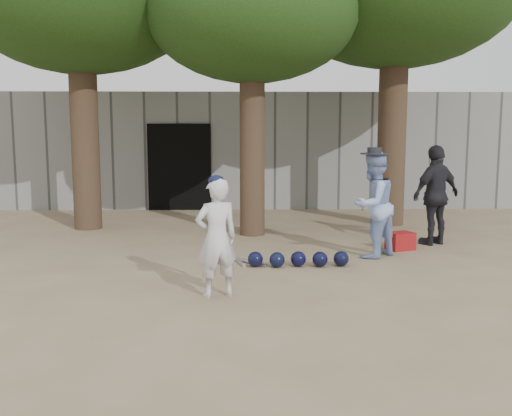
{
  "coord_description": "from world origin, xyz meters",
  "views": [
    {
      "loc": [
        0.42,
        -6.78,
        1.99
      ],
      "look_at": [
        0.6,
        1.0,
        0.95
      ],
      "focal_mm": 40.0,
      "sensor_mm": 36.0,
      "label": 1
    }
  ],
  "objects_px": {
    "spectator_dark": "(436,195)",
    "red_bag": "(400,241)",
    "spectator_blue": "(373,205)",
    "boy_player": "(217,238)"
  },
  "relations": [
    {
      "from": "boy_player",
      "to": "spectator_dark",
      "type": "xyz_separation_m",
      "value": [
        3.73,
        3.16,
        0.16
      ]
    },
    {
      "from": "spectator_blue",
      "to": "red_bag",
      "type": "distance_m",
      "value": 1.07
    },
    {
      "from": "spectator_dark",
      "to": "red_bag",
      "type": "distance_m",
      "value": 1.13
    },
    {
      "from": "spectator_blue",
      "to": "red_bag",
      "type": "height_order",
      "value": "spectator_blue"
    },
    {
      "from": "spectator_blue",
      "to": "red_bag",
      "type": "xyz_separation_m",
      "value": [
        0.61,
        0.55,
        -0.69
      ]
    },
    {
      "from": "boy_player",
      "to": "spectator_dark",
      "type": "relative_size",
      "value": 0.82
    },
    {
      "from": "spectator_blue",
      "to": "red_bag",
      "type": "relative_size",
      "value": 4.01
    },
    {
      "from": "spectator_dark",
      "to": "red_bag",
      "type": "bearing_deg",
      "value": 2.97
    },
    {
      "from": "spectator_blue",
      "to": "red_bag",
      "type": "bearing_deg",
      "value": -178.91
    },
    {
      "from": "red_bag",
      "to": "boy_player",
      "type": "bearing_deg",
      "value": -137.9
    }
  ]
}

